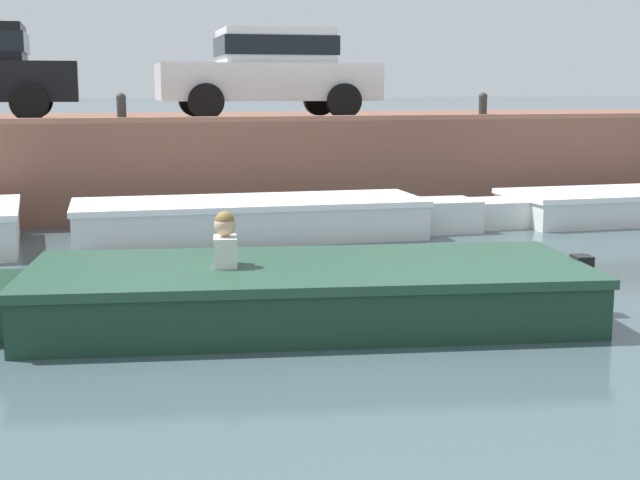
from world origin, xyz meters
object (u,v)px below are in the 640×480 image
Objects in this scene: boat_moored_east_white at (627,205)px; car_centre_white at (270,69)px; motorboat_passing at (281,293)px; boat_moored_central_white at (267,218)px; mooring_bollard_mid at (121,107)px; mooring_bollard_east at (483,105)px.

boat_moored_east_white is 6.51m from car_centre_white.
boat_moored_central_white is at bearing 78.83° from motorboat_passing.
mooring_bollard_mid reaches higher than boat_moored_east_white.
car_centre_white is 8.75× the size of mooring_bollard_east.
boat_moored_central_white is 1.12× the size of boat_moored_east_white.
boat_moored_central_white is 4.91m from mooring_bollard_east.
boat_moored_central_white is 4.40m from car_centre_white.
boat_moored_east_white is at bearing 34.06° from motorboat_passing.
boat_moored_central_white is 12.93× the size of mooring_bollard_east.
motorboat_passing is (-0.89, -4.50, -0.01)m from boat_moored_central_white.
boat_moored_east_white is at bearing -37.11° from car_centre_white.
mooring_bollard_mid is (-7.61, 1.94, 1.54)m from boat_moored_east_white.
car_centre_white is (1.81, 8.24, 2.12)m from motorboat_passing.
mooring_bollard_east is at bearing -28.12° from car_centre_white.
mooring_bollard_east is (6.02, 0.00, 0.00)m from mooring_bollard_mid.
car_centre_white reaches higher than boat_moored_central_white.
boat_moored_east_white is 8.10m from motorboat_passing.
mooring_bollard_mid is at bearing 165.72° from boat_moored_east_white.
mooring_bollard_east is (4.23, 1.98, 1.51)m from boat_moored_central_white.
car_centre_white reaches higher than boat_moored_east_white.
boat_moored_east_white is 2.94m from mooring_bollard_east.
motorboat_passing is 13.45× the size of mooring_bollard_east.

